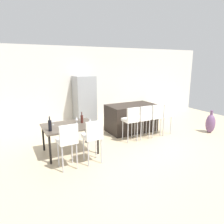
% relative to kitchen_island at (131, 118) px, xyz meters
% --- Properties ---
extents(ground_plane, '(10.00, 10.00, 0.00)m').
position_rel_kitchen_island_xyz_m(ground_plane, '(-0.23, -0.83, -0.46)').
color(ground_plane, '#C6B28E').
extents(back_wall, '(10.00, 0.12, 2.90)m').
position_rel_kitchen_island_xyz_m(back_wall, '(-0.23, 1.86, 0.99)').
color(back_wall, silver).
rests_on(back_wall, ground_plane).
extents(kitchen_island, '(1.63, 0.94, 0.92)m').
position_rel_kitchen_island_xyz_m(kitchen_island, '(0.00, 0.00, 0.00)').
color(kitchen_island, black).
rests_on(kitchen_island, ground_plane).
extents(bar_chair_left, '(0.41, 0.41, 1.05)m').
position_rel_kitchen_island_xyz_m(bar_chair_left, '(-0.55, -0.85, 0.24)').
color(bar_chair_left, white).
rests_on(bar_chair_left, ground_plane).
extents(bar_chair_middle, '(0.41, 0.41, 1.05)m').
position_rel_kitchen_island_xyz_m(bar_chair_middle, '(-0.10, -0.85, 0.24)').
color(bar_chair_middle, white).
rests_on(bar_chair_middle, ground_plane).
extents(bar_chair_right, '(0.41, 0.41, 1.05)m').
position_rel_kitchen_island_xyz_m(bar_chair_right, '(0.35, -0.85, 0.24)').
color(bar_chair_right, white).
rests_on(bar_chair_right, ground_plane).
extents(bar_chair_far, '(0.41, 0.41, 1.05)m').
position_rel_kitchen_island_xyz_m(bar_chair_far, '(0.77, -0.85, 0.24)').
color(bar_chair_far, white).
rests_on(bar_chair_far, ground_plane).
extents(dining_table, '(1.32, 0.99, 0.74)m').
position_rel_kitchen_island_xyz_m(dining_table, '(-2.39, -0.77, 0.22)').
color(dining_table, '#4C4238').
rests_on(dining_table, ground_plane).
extents(dining_chair_near, '(0.41, 0.41, 1.05)m').
position_rel_kitchen_island_xyz_m(dining_chair_near, '(-2.68, -1.63, 0.24)').
color(dining_chair_near, white).
rests_on(dining_chair_near, ground_plane).
extents(dining_chair_far, '(0.41, 0.41, 1.05)m').
position_rel_kitchen_island_xyz_m(dining_chair_far, '(-2.09, -1.63, 0.24)').
color(dining_chair_far, white).
rests_on(dining_chair_far, ground_plane).
extents(wine_bottle_left, '(0.07, 0.07, 0.29)m').
position_rel_kitchen_island_xyz_m(wine_bottle_left, '(-2.02, -0.69, 0.39)').
color(wine_bottle_left, '#471E19').
rests_on(wine_bottle_left, dining_table).
extents(wine_bottle_near, '(0.08, 0.08, 0.36)m').
position_rel_kitchen_island_xyz_m(wine_bottle_near, '(-2.92, -1.01, 0.42)').
color(wine_bottle_near, black).
rests_on(wine_bottle_near, dining_table).
extents(wine_glass_middle, '(0.07, 0.07, 0.17)m').
position_rel_kitchen_island_xyz_m(wine_glass_middle, '(-2.75, -0.53, 0.40)').
color(wine_glass_middle, silver).
rests_on(wine_glass_middle, dining_table).
extents(wine_glass_right, '(0.07, 0.07, 0.17)m').
position_rel_kitchen_island_xyz_m(wine_glass_right, '(-1.90, -0.97, 0.40)').
color(wine_glass_right, silver).
rests_on(wine_glass_right, dining_table).
extents(wine_glass_far, '(0.07, 0.07, 0.17)m').
position_rel_kitchen_island_xyz_m(wine_glass_far, '(-2.16, -0.67, 0.40)').
color(wine_glass_far, silver).
rests_on(wine_glass_far, dining_table).
extents(refrigerator, '(0.72, 0.68, 1.84)m').
position_rel_kitchen_island_xyz_m(refrigerator, '(-1.16, 1.42, 0.46)').
color(refrigerator, '#939699').
rests_on(refrigerator, ground_plane).
extents(floor_vase, '(0.31, 0.31, 0.77)m').
position_rel_kitchen_island_xyz_m(floor_vase, '(2.25, -1.42, -0.14)').
color(floor_vase, '#704C75').
rests_on(floor_vase, ground_plane).
extents(potted_plant, '(0.40, 0.40, 0.60)m').
position_rel_kitchen_island_xyz_m(potted_plant, '(1.75, 1.41, -0.11)').
color(potted_plant, beige).
rests_on(potted_plant, ground_plane).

